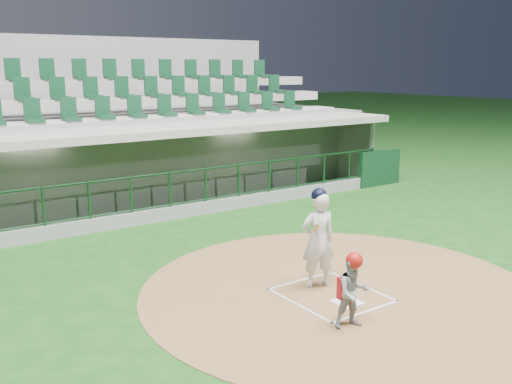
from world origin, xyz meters
TOP-DOWN VIEW (x-y plane):
  - ground at (0.00, 0.00)m, footprint 120.00×120.00m
  - dirt_circle at (0.30, -0.20)m, footprint 7.20×7.20m
  - home_plate at (0.00, -0.70)m, footprint 0.43×0.43m
  - batter_box_chalk at (0.00, -0.30)m, footprint 1.55×1.80m
  - dugout_structure at (0.18, 7.83)m, footprint 16.40×3.70m
  - seating_deck at (0.00, 10.91)m, footprint 17.00×6.72m
  - batter at (0.07, 0.17)m, footprint 0.91×0.93m
  - catcher at (-0.57, -1.40)m, footprint 0.65×0.57m

SIDE VIEW (x-z plane):
  - ground at x=0.00m, z-range 0.00..0.00m
  - dirt_circle at x=0.30m, z-range 0.00..0.01m
  - batter_box_chalk at x=0.00m, z-range 0.01..0.02m
  - home_plate at x=0.00m, z-range 0.01..0.03m
  - catcher at x=-0.57m, z-range 0.00..1.21m
  - batter at x=0.07m, z-range 0.01..1.85m
  - dugout_structure at x=0.18m, z-range -0.54..2.46m
  - seating_deck at x=0.00m, z-range -1.15..4.00m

